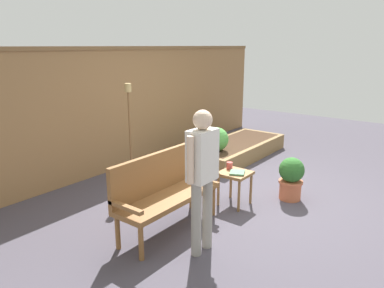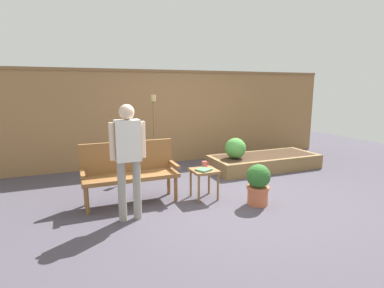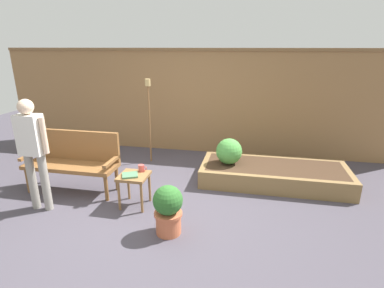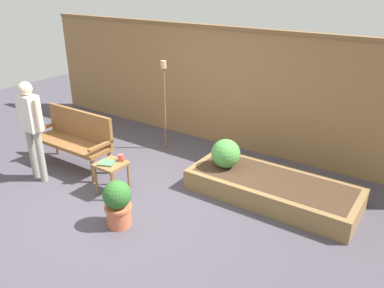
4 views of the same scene
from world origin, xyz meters
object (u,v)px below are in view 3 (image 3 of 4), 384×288
Objects in this scene: book_on_table at (130,175)px; person_by_bench at (32,146)px; garden_bench at (74,157)px; tiki_torch at (149,106)px; potted_boxwood at (168,208)px; shrub_near_bench at (229,151)px; cup_on_table at (142,168)px; side_table at (134,180)px.

person_by_bench is at bearing 168.58° from book_on_table.
garden_bench is 0.92× the size of person_by_bench.
potted_boxwood is at bearing -66.11° from tiki_torch.
garden_bench is 0.78m from person_by_bench.
shrub_near_bench is 0.27× the size of tiki_torch.
person_by_bench is at bearing -149.24° from shrub_near_bench.
cup_on_table is 0.20× the size of potted_boxwood.
side_table is at bearing -16.02° from garden_bench.
garden_bench is 0.89× the size of tiki_torch.
shrub_near_bench is at bearing 40.67° from cup_on_table.
potted_boxwood is at bearing -49.56° from cup_on_table.
cup_on_table is at bearing -139.33° from shrub_near_bench.
book_on_table is 1.33m from person_by_bench.
garden_bench is 3.31× the size of shrub_near_bench.
potted_boxwood is at bearing -6.09° from person_by_bench.
side_table is at bearing 32.39° from book_on_table.
side_table is 1.10× the size of shrub_near_bench.
person_by_bench reaches higher than side_table.
person_by_bench reaches higher than shrub_near_bench.
potted_boxwood reaches higher than book_on_table.
shrub_near_bench is (0.58, 1.69, 0.18)m from potted_boxwood.
tiki_torch is (-0.42, 1.57, 0.59)m from cup_on_table.
shrub_near_bench is (1.17, 1.00, -0.01)m from cup_on_table.
side_table is at bearing -78.50° from tiki_torch.
side_table is 1.69m from shrub_near_bench.
book_on_table is at bearing 13.49° from person_by_bench.
book_on_table is 1.74m from shrub_near_bench.
garden_bench is 1.69m from tiki_torch.
tiki_torch is (-0.32, 1.76, 0.62)m from book_on_table.
person_by_bench is at bearing -160.07° from cup_on_table.
side_table is 3.89× the size of cup_on_table.
garden_bench is at bearing -160.95° from shrub_near_bench.
tiki_torch is 1.04× the size of person_by_bench.
shrub_near_bench is (1.27, 1.19, 0.02)m from book_on_table.
garden_bench reaches higher than book_on_table.
cup_on_table is 1.73m from tiki_torch.
potted_boxwood is at bearing -40.03° from side_table.
garden_bench is at bearing 163.98° from side_table.
book_on_table is at bearing -136.84° from shrub_near_bench.
tiki_torch reaches higher than person_by_bench.
tiki_torch reaches higher than side_table.
shrub_near_bench is 1.79m from tiki_torch.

